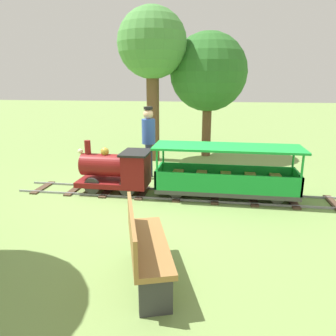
% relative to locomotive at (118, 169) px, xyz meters
% --- Properties ---
extents(ground_plane, '(60.00, 60.00, 0.00)m').
position_rel_locomotive_xyz_m(ground_plane, '(0.00, -0.82, -0.48)').
color(ground_plane, '#75934C').
extents(track, '(0.77, 6.40, 0.04)m').
position_rel_locomotive_xyz_m(track, '(0.00, -1.20, -0.47)').
color(track, gray).
rests_on(track, ground_plane).
extents(locomotive, '(0.73, 1.45, 1.00)m').
position_rel_locomotive_xyz_m(locomotive, '(0.00, 0.00, 0.00)').
color(locomotive, maroon).
rests_on(locomotive, ground_plane).
extents(passenger_car, '(0.83, 2.70, 0.97)m').
position_rel_locomotive_xyz_m(passenger_car, '(0.00, -2.10, -0.06)').
color(passenger_car, '#3F3F3F').
rests_on(passenger_car, ground_plane).
extents(conductor_person, '(0.30, 0.30, 1.62)m').
position_rel_locomotive_xyz_m(conductor_person, '(1.09, -0.39, 0.47)').
color(conductor_person, '#282D47').
rests_on(conductor_person, ground_plane).
extents(park_bench, '(1.36, 0.78, 0.82)m').
position_rel_locomotive_xyz_m(park_bench, '(-2.73, -1.17, -0.07)').
color(park_bench, olive).
rests_on(park_bench, ground_plane).
extents(oak_tree_far, '(1.82, 1.82, 4.03)m').
position_rel_locomotive_xyz_m(oak_tree_far, '(2.83, -0.14, 2.55)').
color(oak_tree_far, brown).
rests_on(oak_tree_far, ground_plane).
extents(oak_tree_distant, '(2.19, 2.19, 3.50)m').
position_rel_locomotive_xyz_m(oak_tree_distant, '(3.60, -1.59, 1.91)').
color(oak_tree_distant, brown).
rests_on(oak_tree_distant, ground_plane).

